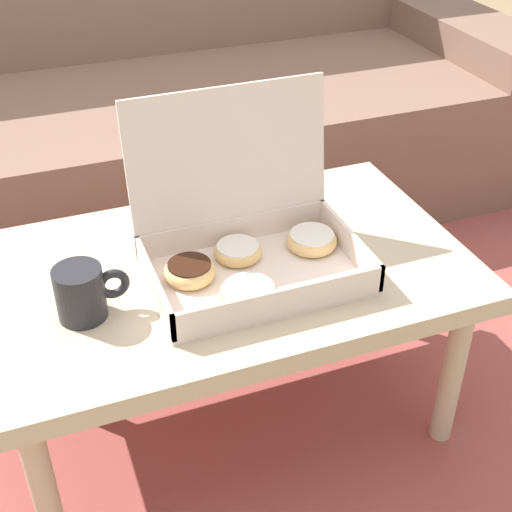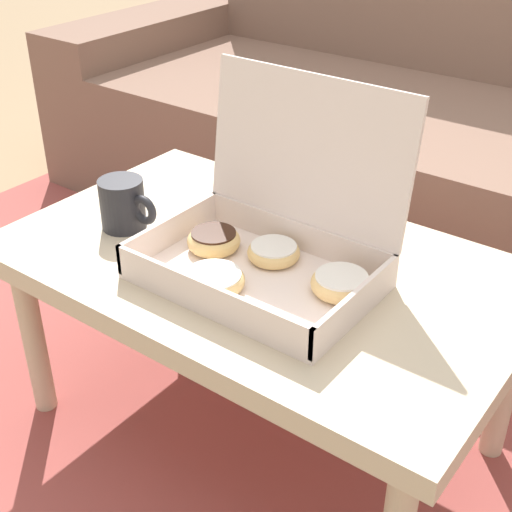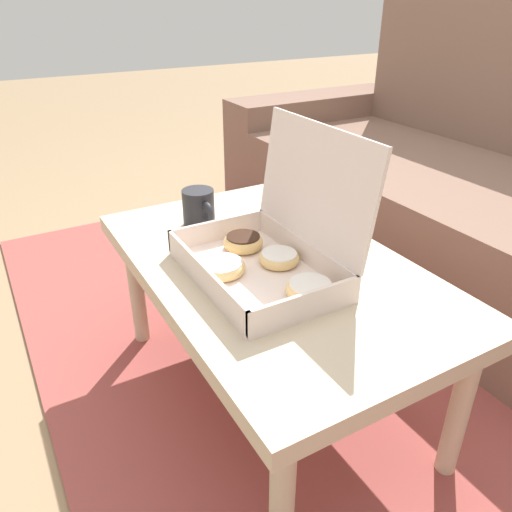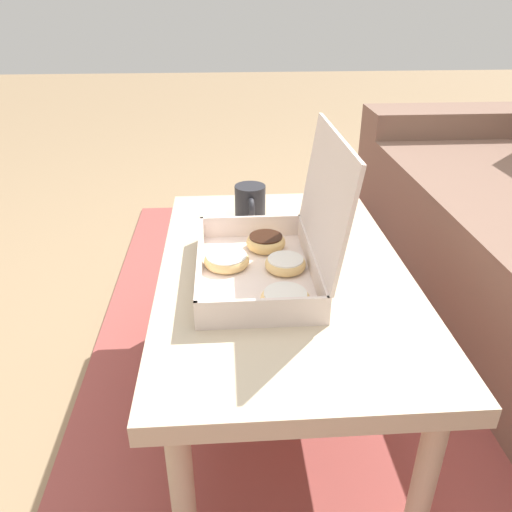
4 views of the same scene
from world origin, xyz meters
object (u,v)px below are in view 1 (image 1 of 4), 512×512
Objects in this scene: coffee_mug at (82,293)px; coffee_table at (226,283)px; pastry_box at (247,242)px; couch at (119,114)px.

coffee_table is at bearing 12.38° from coffee_mug.
coffee_mug is (-0.30, -0.03, -0.01)m from pastry_box.
coffee_table is (0.00, -1.02, 0.06)m from couch.
couch is 20.24× the size of coffee_mug.
coffee_table is at bearing -90.00° from couch.
couch reaches higher than coffee_table.
couch is 1.12m from coffee_mug.
coffee_mug is (-0.27, -1.08, 0.15)m from couch.
coffee_mug reaches higher than coffee_table.
couch is at bearing 91.89° from pastry_box.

